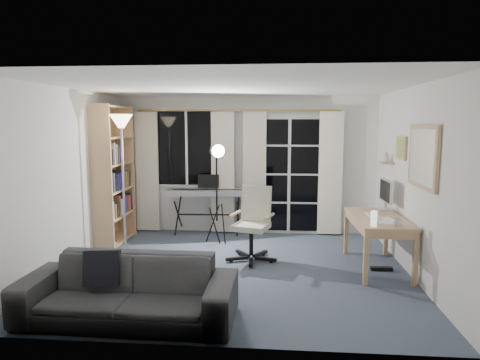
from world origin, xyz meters
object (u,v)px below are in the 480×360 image
object	(u,v)px
studio_light	(217,162)
sofa	(127,279)
mug	(397,221)
office_chair	(254,216)
bookshelf	(111,178)
keyboard_piano	(208,193)
torchiere_lamp	(122,142)
desk	(378,223)
monitor	(386,192)

from	to	relation	value
studio_light	sofa	size ratio (longest dim) A/B	0.78
studio_light	mug	world-z (taller)	studio_light
office_chair	bookshelf	bearing A→B (deg)	-179.36
keyboard_piano	bookshelf	bearing A→B (deg)	-161.85
torchiere_lamp	desk	bearing A→B (deg)	-5.77
desk	office_chair	bearing A→B (deg)	168.43
torchiere_lamp	mug	bearing A→B (deg)	-13.16
mug	bookshelf	bearing A→B (deg)	160.83
torchiere_lamp	sofa	distance (m)	2.58
mug	keyboard_piano	bearing A→B (deg)	142.85
keyboard_piano	mug	xyz separation A→B (m)	(2.62, -1.99, 0.02)
torchiere_lamp	mug	size ratio (longest dim) A/B	17.91
office_chair	sofa	world-z (taller)	office_chair
bookshelf	keyboard_piano	distance (m)	1.62
office_chair	monitor	world-z (taller)	monitor
sofa	office_chair	bearing A→B (deg)	61.94
office_chair	desk	size ratio (longest dim) A/B	0.79
torchiere_lamp	desk	size ratio (longest dim) A/B	1.55
bookshelf	studio_light	world-z (taller)	bookshelf
monitor	bookshelf	bearing A→B (deg)	171.96
keyboard_piano	mug	bearing A→B (deg)	-39.53
monitor	sofa	bearing A→B (deg)	-145.18
monitor	torchiere_lamp	bearing A→B (deg)	179.77
bookshelf	office_chair	xyz separation A→B (m)	(2.35, -0.63, -0.44)
bookshelf	sofa	xyz separation A→B (m)	(1.21, -2.69, -0.64)
desk	sofa	bearing A→B (deg)	-149.43
studio_light	sofa	distance (m)	2.92
office_chair	mug	xyz separation A→B (m)	(1.76, -0.79, 0.14)
studio_light	office_chair	size ratio (longest dim) A/B	1.57
torchiere_lamp	monitor	world-z (taller)	torchiere_lamp
sofa	monitor	bearing A→B (deg)	37.35
monitor	mug	size ratio (longest dim) A/B	4.40
bookshelf	studio_light	distance (m)	1.75
keyboard_piano	desk	size ratio (longest dim) A/B	1.03
monitor	keyboard_piano	bearing A→B (deg)	157.59
bookshelf	torchiere_lamp	world-z (taller)	bookshelf
studio_light	mug	bearing A→B (deg)	-53.27
bookshelf	keyboard_piano	xyz separation A→B (m)	(1.49, 0.56, -0.31)
bookshelf	studio_light	bearing A→B (deg)	1.63
monitor	sofa	xyz separation A→B (m)	(-3.00, -2.21, -0.56)
desk	sofa	world-z (taller)	sofa
desk	mug	world-z (taller)	mug
torchiere_lamp	mug	distance (m)	3.90
studio_light	mug	xyz separation A→B (m)	(2.38, -1.47, -0.56)
keyboard_piano	office_chair	size ratio (longest dim) A/B	1.31
keyboard_piano	studio_light	bearing A→B (deg)	-67.71
office_chair	mug	bearing A→B (deg)	-8.46
keyboard_piano	sofa	xyz separation A→B (m)	(-0.28, -3.25, -0.33)
torchiere_lamp	office_chair	world-z (taller)	torchiere_lamp
desk	monitor	world-z (taller)	monitor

